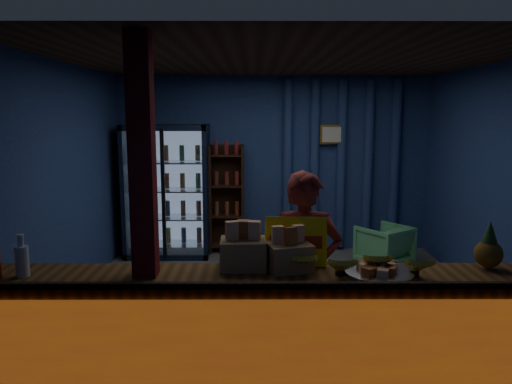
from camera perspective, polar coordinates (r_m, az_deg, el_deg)
The scene contains 17 objects.
ground at distance 5.64m, azimuth 2.89°, elevation -12.45°, with size 4.60×4.60×0.00m, color #515154.
room_walls at distance 5.27m, azimuth 3.02°, elevation 3.62°, with size 4.60×4.60×4.60m.
counter at distance 3.70m, azimuth 4.61°, elevation -16.43°, with size 4.40×0.57×0.99m.
support_post at distance 3.51m, azimuth -12.62°, elevation -3.82°, with size 0.16×0.16×2.60m, color maroon.
beverage_cooler at distance 7.35m, azimuth -10.03°, elevation 0.06°, with size 1.20×0.62×1.90m.
bottle_shelf at distance 7.42m, azimuth -3.33°, elevation -0.83°, with size 0.50×0.28×1.60m.
curtain_folds at distance 7.53m, azimuth 9.71°, elevation 3.09°, with size 1.74×0.14×2.50m.
framed_picture at distance 7.43m, azimuth 8.71°, elevation 6.51°, with size 0.36×0.04×0.28m.
shopkeeper at distance 4.06m, azimuth 5.60°, elevation -9.04°, with size 0.59×0.39×1.62m, color maroon.
green_chair at distance 7.04m, azimuth 14.42°, elevation -5.93°, with size 0.60×0.62×0.56m, color #61C37C.
side_table at distance 6.90m, azimuth 3.94°, elevation -6.48°, with size 0.50×0.38×0.52m.
yellow_sign at distance 3.69m, azimuth 4.57°, elevation -5.67°, with size 0.46×0.12×0.36m.
snack_box_left at distance 3.60m, azimuth 3.79°, elevation -7.17°, with size 0.36×0.32×0.32m.
snack_box_centre at distance 3.64m, azimuth -1.46°, elevation -6.81°, with size 0.33×0.28×0.35m.
pastry_tray at distance 3.62m, azimuth 13.87°, elevation -8.76°, with size 0.49×0.49×0.08m.
banana_bunches at distance 3.58m, azimuth 11.64°, elevation -7.98°, with size 1.01×0.29×0.16m.
pineapple at distance 3.99m, azimuth 25.05°, elevation -5.98°, with size 0.20×0.20×0.34m.
Camera 1 is at (-0.30, -5.24, 2.07)m, focal length 35.00 mm.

